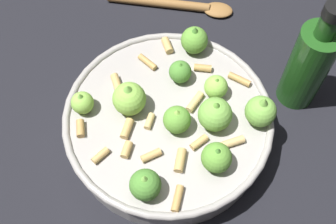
{
  "coord_description": "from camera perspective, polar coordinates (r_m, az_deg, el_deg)",
  "views": [
    {
      "loc": [
        0.16,
        0.23,
        0.57
      ],
      "look_at": [
        0.0,
        0.0,
        0.07
      ],
      "focal_mm": 44.9,
      "sensor_mm": 36.0,
      "label": 1
    }
  ],
  "objects": [
    {
      "name": "ground_plane",
      "position": [
        0.63,
        0.0,
        -2.96
      ],
      "size": [
        2.4,
        2.4,
        0.0
      ],
      "primitive_type": "plane",
      "color": "black"
    },
    {
      "name": "olive_oil_bottle",
      "position": [
        0.64,
        18.58,
        6.14
      ],
      "size": [
        0.06,
        0.06,
        0.19
      ],
      "color": "#1E4C19",
      "rests_on": "ground"
    },
    {
      "name": "cooking_pan",
      "position": [
        0.6,
        0.25,
        -1.34
      ],
      "size": [
        0.29,
        0.29,
        0.11
      ],
      "color": "#9E9993",
      "rests_on": "ground"
    },
    {
      "name": "wooden_spoon",
      "position": [
        0.78,
        1.3,
        14.33
      ],
      "size": [
        0.18,
        0.18,
        0.02
      ],
      "color": "olive",
      "rests_on": "ground"
    }
  ]
}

